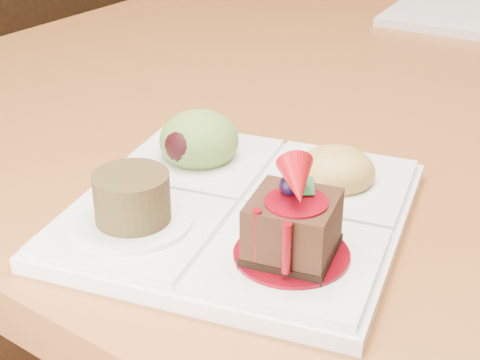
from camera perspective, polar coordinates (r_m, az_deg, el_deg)
The scene contains 3 objects.
chair_left at distance 1.70m, azimuth -10.80°, elevation 10.55°, with size 0.44×0.44×0.97m.
sampler_plate at distance 0.55m, azimuth -0.05°, elevation -1.27°, with size 0.30×0.30×0.09m.
second_plate at distance 1.15m, azimuth 17.87°, elevation 12.18°, with size 0.23×0.23×0.01m, color silver.
Camera 1 is at (0.33, -1.12, 1.04)m, focal length 55.00 mm.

